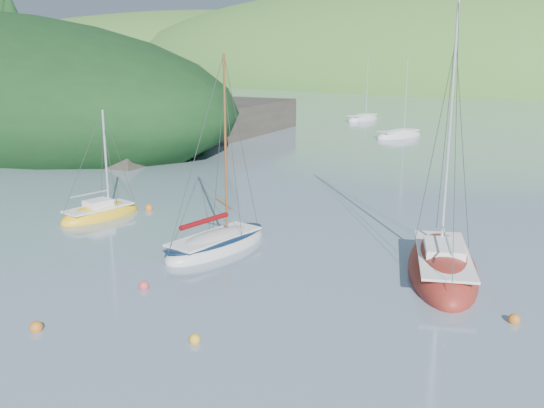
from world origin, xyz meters
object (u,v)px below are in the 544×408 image
Objects in this scene: sailboat_yellow at (100,214)px; distant_sloop_a at (399,136)px; daysailer_white at (216,245)px; distant_sloop_c at (363,119)px; sloop_red at (442,269)px.

distant_sloop_a reaches higher than sailboat_yellow.
daysailer_white reaches higher than distant_sloop_c.
sloop_red is 1.33× the size of distant_sloop_c.
distant_sloop_a is (-9.20, 41.95, -0.06)m from daysailer_white.
distant_sloop_c is at bearing 106.23° from sailboat_yellow.
sailboat_yellow is 41.41m from distant_sloop_a.
sailboat_yellow is at bearing 179.24° from daysailer_white.
daysailer_white is 1.06× the size of distant_sloop_a.
sailboat_yellow is 0.73× the size of distant_sloop_c.
sloop_red is 1.83× the size of sailboat_yellow.
daysailer_white is 10.63m from sloop_red.
daysailer_white is at bearing 1.34° from sailboat_yellow.
distant_sloop_c reaches higher than sailboat_yellow.
daysailer_white is at bearing 171.94° from sloop_red.
sailboat_yellow is 0.72× the size of distant_sloop_a.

